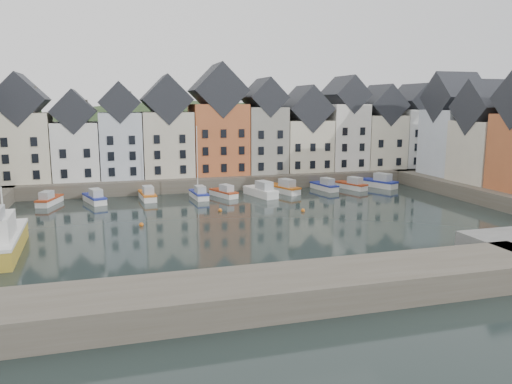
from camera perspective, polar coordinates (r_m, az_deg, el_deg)
name	(u,v)px	position (r m, az deg, el deg)	size (l,w,h in m)	color
ground	(270,224)	(56.47, 1.56, -3.67)	(260.00, 260.00, 0.00)	black
far_quay	(216,178)	(84.84, -4.59, 1.65)	(90.00, 16.00, 2.00)	#4F493D
near_wall	(226,296)	(33.38, -3.46, -11.81)	(50.00, 6.00, 2.00)	#4F493D
hillside	(194,244)	(113.94, -7.08, -5.96)	(153.60, 70.40, 64.00)	#21361B
far_terrace	(237,131)	(82.80, -2.19, 6.95)	(72.37, 8.16, 17.78)	beige
right_terrace	(490,135)	(80.21, 25.13, 5.93)	(8.30, 24.25, 16.36)	silver
mooring_buoys	(225,215)	(60.44, -3.60, -2.61)	(20.50, 5.50, 0.50)	#C76117
boat_a	(49,200)	(72.53, -22.58, -0.85)	(3.25, 5.73, 2.10)	silver
boat_b	(95,198)	(71.57, -17.95, -0.67)	(3.48, 6.09, 2.23)	silver
boat_c	(148,195)	(71.99, -12.29, -0.34)	(2.30, 5.97, 2.24)	silver
boat_d	(199,194)	(71.77, -6.52, -0.20)	(2.13, 5.59, 10.46)	silver
boat_e	(224,193)	(72.63, -3.66, -0.08)	(3.49, 5.60, 2.06)	silver
boat_f	(261,191)	(72.83, 0.60, 0.09)	(3.84, 7.00, 2.57)	silver
boat_g	(284,188)	(75.73, 3.19, 0.43)	(4.05, 6.59, 2.42)	silver
boat_h	(325,186)	(78.95, 7.87, 0.69)	(2.82, 5.89, 2.17)	silver
boat_i	(352,185)	(80.52, 10.88, 0.79)	(3.66, 5.96, 2.19)	silver
boat_j	(379,182)	(83.32, 13.83, 1.07)	(4.58, 6.94, 2.56)	silver
large_vessel	(0,240)	(50.16, -27.17, -4.88)	(3.67, 11.90, 6.13)	#B2972F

